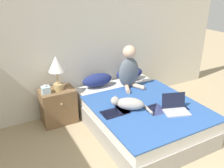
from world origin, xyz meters
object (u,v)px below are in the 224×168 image
(pillow_near, at_px, (97,80))
(table_lamp, at_px, (56,67))
(person_sitting, at_px, (129,69))
(tissue_box, at_px, (46,90))
(cat_tabby, at_px, (128,103))
(laptop_open, at_px, (175,108))
(bed, at_px, (140,115))
(nightstand, at_px, (58,106))
(pillow_far, at_px, (129,73))

(pillow_near, relative_size, table_lamp, 0.98)
(person_sitting, xyz_separation_m, tissue_box, (-1.33, 0.20, -0.16))
(person_sitting, height_order, cat_tabby, person_sitting)
(laptop_open, bearing_deg, bed, 137.96)
(laptop_open, height_order, tissue_box, tissue_box)
(bed, bearing_deg, nightstand, 142.97)
(pillow_far, bearing_deg, cat_tabby, -122.98)
(nightstand, bearing_deg, pillow_near, 3.29)
(laptop_open, distance_m, nightstand, 1.80)
(cat_tabby, bearing_deg, person_sitting, -85.03)
(pillow_far, height_order, tissue_box, tissue_box)
(bed, height_order, person_sitting, person_sitting)
(laptop_open, bearing_deg, person_sitting, 115.89)
(person_sitting, bearing_deg, table_lamp, 167.58)
(table_lamp, bearing_deg, tissue_box, -166.13)
(pillow_far, xyz_separation_m, nightstand, (-1.35, -0.04, -0.29))
(cat_tabby, height_order, laptop_open, laptop_open)
(bed, bearing_deg, tissue_box, 148.50)
(cat_tabby, bearing_deg, pillow_far, -85.60)
(nightstand, bearing_deg, tissue_box, -166.94)
(pillow_far, bearing_deg, nightstand, -178.26)
(nightstand, bearing_deg, pillow_far, 1.74)
(person_sitting, height_order, table_lamp, person_sitting)
(bed, distance_m, pillow_near, 0.94)
(laptop_open, relative_size, nightstand, 0.71)
(bed, xyz_separation_m, nightstand, (-1.03, 0.78, 0.05))
(pillow_far, distance_m, table_lamp, 1.36)
(pillow_near, distance_m, person_sitting, 0.57)
(bed, xyz_separation_m, person_sitting, (0.13, 0.54, 0.55))
(pillow_near, relative_size, person_sitting, 0.74)
(person_sitting, height_order, tissue_box, person_sitting)
(bed, relative_size, pillow_far, 3.64)
(table_lamp, xyz_separation_m, tissue_box, (-0.21, -0.05, -0.31))
(pillow_far, xyz_separation_m, tissue_box, (-1.52, -0.08, 0.05))
(bed, relative_size, pillow_near, 3.64)
(bed, bearing_deg, pillow_far, 68.64)
(person_sitting, relative_size, nightstand, 1.26)
(pillow_near, distance_m, cat_tabby, 0.93)
(person_sitting, distance_m, laptop_open, 1.04)
(pillow_far, relative_size, table_lamp, 0.98)
(bed, xyz_separation_m, pillow_far, (0.32, 0.82, 0.34))
(bed, relative_size, table_lamp, 3.58)
(cat_tabby, bearing_deg, tissue_box, -5.19)
(cat_tabby, distance_m, tissue_box, 1.25)
(bed, bearing_deg, cat_tabby, -158.84)
(table_lamp, distance_m, tissue_box, 0.38)
(cat_tabby, distance_m, table_lamp, 1.21)
(pillow_near, bearing_deg, pillow_far, 0.00)
(pillow_far, xyz_separation_m, cat_tabby, (-0.60, -0.93, -0.02))
(laptop_open, bearing_deg, pillow_far, 105.83)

